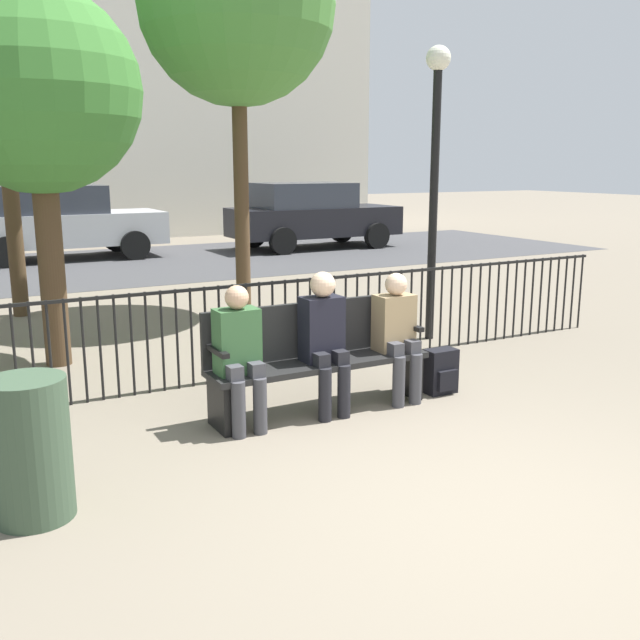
% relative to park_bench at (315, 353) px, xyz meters
% --- Properties ---
extents(ground_plane, '(80.00, 80.00, 0.00)m').
position_rel_park_bench_xyz_m(ground_plane, '(0.00, -2.12, -0.50)').
color(ground_plane, '#706656').
extents(park_bench, '(1.94, 0.45, 0.92)m').
position_rel_park_bench_xyz_m(park_bench, '(0.00, 0.00, 0.00)').
color(park_bench, black).
rests_on(park_bench, ground).
extents(seated_person_0, '(0.34, 0.39, 1.16)m').
position_rel_park_bench_xyz_m(seated_person_0, '(-0.75, -0.13, 0.14)').
color(seated_person_0, '#3D3D42').
rests_on(seated_person_0, ground).
extents(seated_person_1, '(0.34, 0.39, 1.21)m').
position_rel_park_bench_xyz_m(seated_person_1, '(0.01, -0.13, 0.18)').
color(seated_person_1, black).
rests_on(seated_person_1, ground).
extents(seated_person_2, '(0.34, 0.39, 1.14)m').
position_rel_park_bench_xyz_m(seated_person_2, '(0.75, -0.13, 0.14)').
color(seated_person_2, '#3D3D42').
rests_on(seated_person_2, ground).
extents(backpack, '(0.29, 0.21, 0.41)m').
position_rel_park_bench_xyz_m(backpack, '(1.22, -0.18, -0.30)').
color(backpack, black).
rests_on(backpack, ground).
extents(fence_railing, '(9.01, 0.03, 0.95)m').
position_rel_park_bench_xyz_m(fence_railing, '(-0.02, 1.11, 0.06)').
color(fence_railing, black).
rests_on(fence_railing, ground).
extents(tree_0, '(2.58, 2.58, 5.38)m').
position_rel_park_bench_xyz_m(tree_0, '(1.04, 4.05, 3.57)').
color(tree_0, '#4C3823').
rests_on(tree_0, ground).
extents(tree_2, '(2.02, 2.02, 3.79)m').
position_rel_park_bench_xyz_m(tree_2, '(-1.71, 2.53, 2.25)').
color(tree_2, '#4C3823').
rests_on(tree_2, ground).
extents(lamp_post, '(0.28, 0.28, 3.37)m').
position_rel_park_bench_xyz_m(lamp_post, '(2.42, 1.57, 1.75)').
color(lamp_post, black).
rests_on(lamp_post, ground).
extents(street_surface, '(24.00, 6.00, 0.01)m').
position_rel_park_bench_xyz_m(street_surface, '(0.00, 9.88, -0.50)').
color(street_surface, '#3D3D3F').
rests_on(street_surface, ground).
extents(parked_car_0, '(4.20, 1.94, 1.62)m').
position_rel_park_bench_xyz_m(parked_car_0, '(-0.22, 11.39, 0.34)').
color(parked_car_0, '#B7B7BC').
rests_on(parked_car_0, ground).
extents(parked_car_2, '(4.20, 1.94, 1.62)m').
position_rel_park_bench_xyz_m(parked_car_2, '(5.62, 10.62, 0.34)').
color(parked_car_2, black).
rests_on(parked_car_2, ground).
extents(trash_bin, '(0.47, 0.47, 0.86)m').
position_rel_park_bench_xyz_m(trash_bin, '(-2.39, -0.90, -0.07)').
color(trash_bin, '#384C38').
rests_on(trash_bin, ground).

